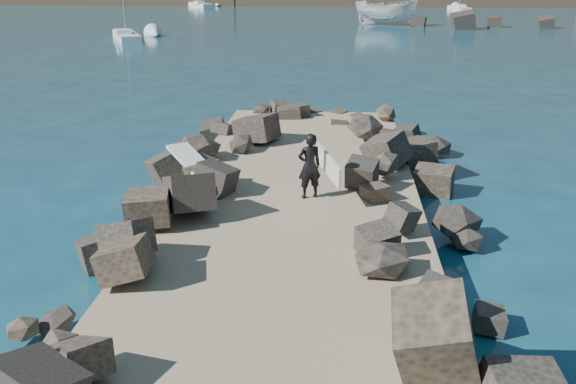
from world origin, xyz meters
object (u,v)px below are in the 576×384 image
at_px(surfboard_resting, 196,169).
at_px(sailboat_e, 200,5).
at_px(boat_imported, 386,12).
at_px(surfer_with_board, 312,166).

distance_m(surfboard_resting, sailboat_e, 87.44).
distance_m(boat_imported, sailboat_e, 39.61).
xyz_separation_m(surfboard_resting, boat_imported, (8.14, 56.00, 0.31)).
bearing_deg(surfer_with_board, sailboat_e, 103.84).
relative_size(surfboard_resting, surfer_with_board, 1.26).
height_order(surfboard_resting, boat_imported, boat_imported).
xyz_separation_m(surfer_with_board, sailboat_e, (-21.23, 86.14, -1.06)).
bearing_deg(boat_imported, surfer_with_board, -162.00).
bearing_deg(sailboat_e, surfboard_resting, -77.95).
bearing_deg(boat_imported, surfboard_resting, -165.06).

